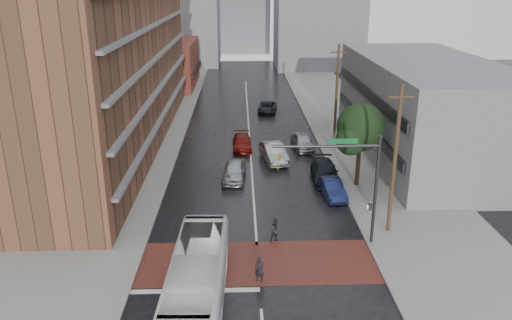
{
  "coord_description": "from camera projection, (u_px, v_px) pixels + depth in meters",
  "views": [
    {
      "loc": [
        -0.96,
        -25.38,
        15.83
      ],
      "look_at": [
        0.15,
        8.82,
        3.5
      ],
      "focal_mm": 35.0,
      "sensor_mm": 36.0,
      "label": 1
    }
  ],
  "objects": [
    {
      "name": "apartment_block",
      "position": [
        100.0,
        1.0,
        46.66
      ],
      "size": [
        10.0,
        44.0,
        28.0
      ],
      "primitive_type": "cube",
      "color": "brown",
      "rests_on": "ground"
    },
    {
      "name": "car_travel_c",
      "position": [
        242.0,
        143.0,
        49.55
      ],
      "size": [
        1.96,
        4.66,
        1.34
      ],
      "primitive_type": "imported",
      "rotation": [
        0.0,
        0.0,
        0.02
      ],
      "color": "maroon",
      "rests_on": "ground"
    },
    {
      "name": "crosswalk",
      "position": [
        258.0,
        262.0,
        29.73
      ],
      "size": [
        14.0,
        5.0,
        0.02
      ],
      "primitive_type": "cube",
      "color": "maroon",
      "rests_on": "ground"
    },
    {
      "name": "ground",
      "position": [
        258.0,
        267.0,
        29.26
      ],
      "size": [
        160.0,
        160.0,
        0.0
      ],
      "primitive_type": "plane",
      "color": "black",
      "rests_on": "ground"
    },
    {
      "name": "car_parked_mid",
      "position": [
        325.0,
        172.0,
        41.74
      ],
      "size": [
        2.31,
        5.3,
        1.52
      ],
      "primitive_type": "imported",
      "rotation": [
        0.0,
        0.0,
        -0.04
      ],
      "color": "black",
      "rests_on": "ground"
    },
    {
      "name": "street_tree",
      "position": [
        361.0,
        130.0,
        39.24
      ],
      "size": [
        4.2,
        4.1,
        6.9
      ],
      "color": "#332319",
      "rests_on": "ground"
    },
    {
      "name": "car_parked_near",
      "position": [
        332.0,
        188.0,
        38.62
      ],
      "size": [
        1.81,
        4.27,
        1.37
      ],
      "primitive_type": "imported",
      "rotation": [
        0.0,
        0.0,
        0.09
      ],
      "color": "#131A43",
      "rests_on": "ground"
    },
    {
      "name": "pedestrian_a",
      "position": [
        260.0,
        269.0,
        27.59
      ],
      "size": [
        0.65,
        0.55,
        1.54
      ],
      "primitive_type": "imported",
      "rotation": [
        0.0,
        0.0,
        -0.37
      ],
      "color": "black",
      "rests_on": "ground"
    },
    {
      "name": "car_travel_a",
      "position": [
        234.0,
        171.0,
        41.9
      ],
      "size": [
        2.2,
        4.63,
        1.53
      ],
      "primitive_type": "imported",
      "rotation": [
        0.0,
        0.0,
        -0.09
      ],
      "color": "#ABAFB3",
      "rests_on": "ground"
    },
    {
      "name": "utility_pole_near",
      "position": [
        395.0,
        160.0,
        31.55
      ],
      "size": [
        1.6,
        0.26,
        10.0
      ],
      "color": "#473321",
      "rests_on": "ground"
    },
    {
      "name": "suv_travel",
      "position": [
        267.0,
        107.0,
        63.41
      ],
      "size": [
        2.76,
        4.92,
        1.3
      ],
      "primitive_type": "imported",
      "rotation": [
        0.0,
        0.0,
        -0.13
      ],
      "color": "black",
      "rests_on": "ground"
    },
    {
      "name": "pedestrian_b",
      "position": [
        276.0,
        230.0,
        31.85
      ],
      "size": [
        0.95,
        0.86,
        1.6
      ],
      "primitive_type": "imported",
      "rotation": [
        0.0,
        0.0,
        0.41
      ],
      "color": "#262025",
      "rests_on": "ground"
    },
    {
      "name": "car_parked_far",
      "position": [
        302.0,
        141.0,
        49.53
      ],
      "size": [
        2.32,
        4.72,
        1.55
      ],
      "primitive_type": "imported",
      "rotation": [
        0.0,
        0.0,
        0.11
      ],
      "color": "#9FA2A7",
      "rests_on": "ground"
    },
    {
      "name": "transit_bus",
      "position": [
        197.0,
        285.0,
        24.87
      ],
      "size": [
        2.94,
        11.19,
        3.1
      ],
      "primitive_type": "imported",
      "rotation": [
        0.0,
        0.0,
        -0.03
      ],
      "color": "silver",
      "rests_on": "ground"
    },
    {
      "name": "building_east",
      "position": [
        425.0,
        108.0,
        47.05
      ],
      "size": [
        11.0,
        26.0,
        9.0
      ],
      "primitive_type": "cube",
      "color": "gray",
      "rests_on": "ground"
    },
    {
      "name": "sidewalk_east",
      "position": [
        357.0,
        138.0,
        53.1
      ],
      "size": [
        9.0,
        90.0,
        0.15
      ],
      "primitive_type": "cube",
      "color": "gray",
      "rests_on": "ground"
    },
    {
      "name": "storefront_west",
      "position": [
        170.0,
        64.0,
        78.48
      ],
      "size": [
        8.0,
        16.0,
        7.0
      ],
      "primitive_type": "cube",
      "color": "maroon",
      "rests_on": "ground"
    },
    {
      "name": "sidewalk_west",
      "position": [
        140.0,
        140.0,
        52.39
      ],
      "size": [
        9.0,
        90.0,
        0.15
      ],
      "primitive_type": "cube",
      "color": "gray",
      "rests_on": "ground"
    },
    {
      "name": "car_travel_b",
      "position": [
        274.0,
        153.0,
        46.12
      ],
      "size": [
        2.64,
        5.36,
        1.69
      ],
      "primitive_type": "imported",
      "rotation": [
        0.0,
        0.0,
        0.17
      ],
      "color": "#A7AAAE",
      "rests_on": "ground"
    },
    {
      "name": "signal_mast",
      "position": [
        353.0,
        175.0,
        30.19
      ],
      "size": [
        6.5,
        0.3,
        7.2
      ],
      "color": "#2D2D33",
      "rests_on": "ground"
    },
    {
      "name": "utility_pole_far",
      "position": [
        337.0,
        93.0,
        50.36
      ],
      "size": [
        1.6,
        0.26,
        10.0
      ],
      "color": "#473321",
      "rests_on": "ground"
    }
  ]
}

